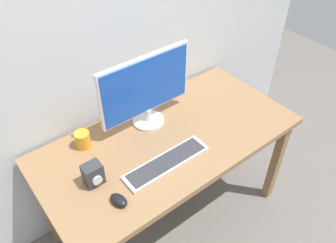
{
  "coord_description": "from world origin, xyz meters",
  "views": [
    {
      "loc": [
        -0.84,
        -1.07,
        2.04
      ],
      "look_at": [
        -0.0,
        0.0,
        0.86
      ],
      "focal_mm": 36.32,
      "sensor_mm": 36.0,
      "label": 1
    }
  ],
  "objects_px": {
    "desk": "(168,148)",
    "audio_controller": "(93,174)",
    "monitor": "(146,89)",
    "coffee_mug": "(83,140)",
    "mouse": "(119,200)",
    "keyboard_primary": "(167,162)"
  },
  "relations": [
    {
      "from": "desk",
      "to": "audio_controller",
      "type": "xyz_separation_m",
      "value": [
        -0.47,
        -0.03,
        0.14
      ]
    },
    {
      "from": "monitor",
      "to": "audio_controller",
      "type": "relative_size",
      "value": 4.81
    },
    {
      "from": "monitor",
      "to": "coffee_mug",
      "type": "xyz_separation_m",
      "value": [
        -0.39,
        0.04,
        -0.18
      ]
    },
    {
      "from": "desk",
      "to": "mouse",
      "type": "bearing_deg",
      "value": -155.77
    },
    {
      "from": "keyboard_primary",
      "to": "audio_controller",
      "type": "height_order",
      "value": "audio_controller"
    },
    {
      "from": "monitor",
      "to": "mouse",
      "type": "xyz_separation_m",
      "value": [
        -0.43,
        -0.39,
        -0.21
      ]
    },
    {
      "from": "desk",
      "to": "monitor",
      "type": "bearing_deg",
      "value": 92.69
    },
    {
      "from": "mouse",
      "to": "audio_controller",
      "type": "bearing_deg",
      "value": 87.8
    },
    {
      "from": "monitor",
      "to": "coffee_mug",
      "type": "relative_size",
      "value": 6.07
    },
    {
      "from": "desk",
      "to": "mouse",
      "type": "distance_m",
      "value": 0.5
    },
    {
      "from": "coffee_mug",
      "to": "mouse",
      "type": "bearing_deg",
      "value": -95.99
    },
    {
      "from": "monitor",
      "to": "mouse",
      "type": "bearing_deg",
      "value": -138.38
    },
    {
      "from": "mouse",
      "to": "desk",
      "type": "bearing_deg",
      "value": 12.24
    },
    {
      "from": "mouse",
      "to": "audio_controller",
      "type": "relative_size",
      "value": 0.8
    },
    {
      "from": "keyboard_primary",
      "to": "mouse",
      "type": "distance_m",
      "value": 0.32
    },
    {
      "from": "coffee_mug",
      "to": "desk",
      "type": "bearing_deg",
      "value": -30.0
    },
    {
      "from": "keyboard_primary",
      "to": "mouse",
      "type": "height_order",
      "value": "mouse"
    },
    {
      "from": "monitor",
      "to": "desk",
      "type": "bearing_deg",
      "value": -87.31
    },
    {
      "from": "desk",
      "to": "monitor",
      "type": "distance_m",
      "value": 0.36
    },
    {
      "from": "audio_controller",
      "to": "mouse",
      "type": "bearing_deg",
      "value": -80.21
    },
    {
      "from": "desk",
      "to": "keyboard_primary",
      "type": "height_order",
      "value": "keyboard_primary"
    },
    {
      "from": "keyboard_primary",
      "to": "audio_controller",
      "type": "bearing_deg",
      "value": 161.0
    }
  ]
}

